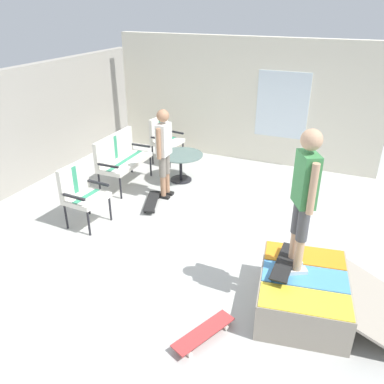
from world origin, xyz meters
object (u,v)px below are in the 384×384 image
object	(u,v)px
skateboard_by_bench	(152,201)
patio_bench	(120,155)
skate_ramp	(305,293)
person_watching	(164,148)
patio_chair_by_wall	(80,190)
person_skater	(304,192)
skateboard_on_ramp	(285,262)
skateboard_spare	(204,332)
patio_table	(181,162)
patio_chair_near_house	(163,136)

from	to	relation	value
skateboard_by_bench	patio_bench	bearing A→B (deg)	59.37
skate_ramp	person_watching	bearing A→B (deg)	54.68
patio_chair_by_wall	person_skater	world-z (taller)	person_skater
patio_chair_by_wall	skateboard_by_bench	world-z (taller)	patio_chair_by_wall
person_watching	skateboard_on_ramp	size ratio (longest dim) A/B	2.09
skateboard_spare	person_watching	bearing A→B (deg)	33.64
skate_ramp	person_watching	xyz separation A→B (m)	(2.07, 2.92, 0.73)
patio_bench	patio_table	size ratio (longest dim) A/B	1.39
patio_chair_near_house	skateboard_spare	world-z (taller)	patio_chair_near_house
skate_ramp	skateboard_spare	bearing A→B (deg)	134.55
patio_bench	patio_table	world-z (taller)	patio_bench
skateboard_on_ramp	skate_ramp	bearing A→B (deg)	-99.36
skate_ramp	person_skater	size ratio (longest dim) A/B	1.07
patio_chair_by_wall	person_skater	xyz separation A→B (m)	(-0.54, -3.54, 0.88)
patio_chair_near_house	skateboard_spare	distance (m)	5.42
patio_bench	skateboard_on_ramp	world-z (taller)	patio_bench
skateboard_by_bench	skateboard_spare	distance (m)	3.26
patio_bench	skateboard_on_ramp	bearing A→B (deg)	-120.49
patio_chair_by_wall	patio_table	bearing A→B (deg)	-18.99
person_skater	skateboard_on_ramp	size ratio (longest dim) A/B	2.15
person_watching	patio_table	bearing A→B (deg)	2.49
patio_chair_near_house	person_watching	world-z (taller)	person_watching
person_skater	patio_table	bearing A→B (deg)	45.17
skate_ramp	patio_chair_by_wall	bearing A→B (deg)	80.31
skate_ramp	skateboard_on_ramp	bearing A→B (deg)	80.64
skateboard_by_bench	skateboard_on_ramp	xyz separation A→B (m)	(-1.58, -2.68, 0.49)
patio_chair_by_wall	skateboard_by_bench	size ratio (longest dim) A/B	1.24
patio_chair_near_house	person_skater	distance (m)	5.15
skateboard_spare	patio_table	bearing A→B (deg)	28.22
patio_chair_near_house	patio_chair_by_wall	xyz separation A→B (m)	(-3.04, -0.05, 0.00)
skateboard_on_ramp	patio_chair_by_wall	bearing A→B (deg)	80.28
patio_bench	patio_table	bearing A→B (deg)	-58.74
skateboard_spare	skateboard_on_ramp	world-z (taller)	skateboard_on_ramp
skate_ramp	patio_table	size ratio (longest dim) A/B	2.04
patio_bench	skateboard_by_bench	xyz separation A→B (m)	(-0.60, -1.01, -0.53)
patio_table	skateboard_by_bench	size ratio (longest dim) A/B	1.10
patio_chair_near_house	skateboard_on_ramp	size ratio (longest dim) A/B	1.27
patio_chair_near_house	skateboard_by_bench	bearing A→B (deg)	-158.77
patio_table	person_skater	world-z (taller)	person_skater
skate_ramp	patio_table	world-z (taller)	patio_table
patio_bench	skateboard_spare	size ratio (longest dim) A/B	1.54
person_watching	skateboard_on_ramp	bearing A→B (deg)	-127.50
patio_table	skateboard_on_ramp	distance (m)	3.87
patio_chair_by_wall	skateboard_spare	world-z (taller)	patio_chair_by_wall
patio_table	patio_bench	bearing A→B (deg)	121.26
patio_bench	skateboard_by_bench	size ratio (longest dim) A/B	1.53
skate_ramp	patio_bench	world-z (taller)	patio_bench
patio_bench	person_watching	xyz separation A→B (m)	(-0.16, -1.06, 0.36)
patio_bench	person_skater	bearing A→B (deg)	-119.30
patio_chair_near_house	person_watching	bearing A→B (deg)	-152.21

